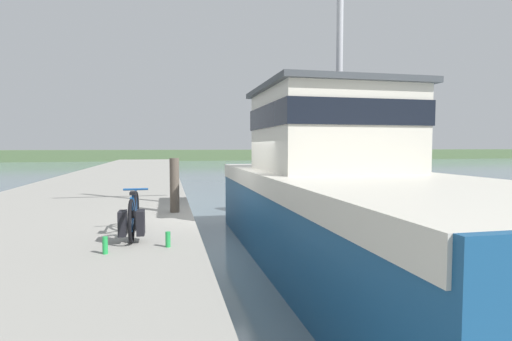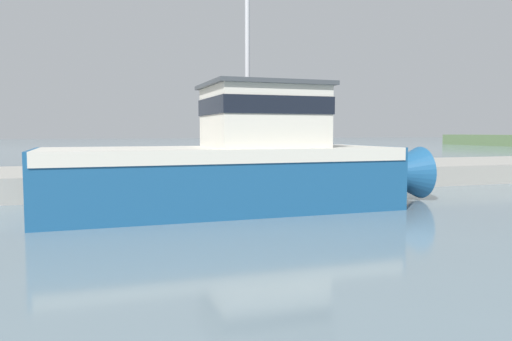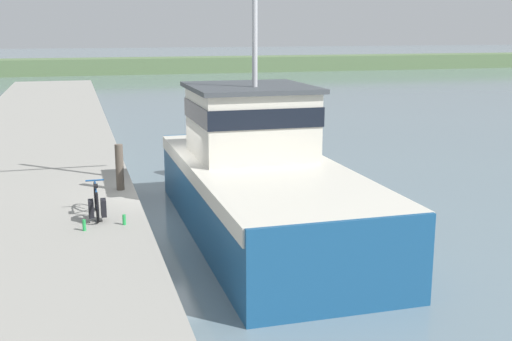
{
  "view_description": "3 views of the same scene",
  "coord_description": "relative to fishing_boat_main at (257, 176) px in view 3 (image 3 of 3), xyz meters",
  "views": [
    {
      "loc": [
        -1.62,
        -9.03,
        2.39
      ],
      "look_at": [
        0.12,
        -1.15,
        1.9
      ],
      "focal_mm": 28.0,
      "sensor_mm": 36.0,
      "label": 1
    },
    {
      "loc": [
        16.09,
        -5.65,
        2.3
      ],
      "look_at": [
        0.44,
        -0.25,
        1.01
      ],
      "focal_mm": 35.0,
      "sensor_mm": 36.0,
      "label": 2
    },
    {
      "loc": [
        -2.57,
        -17.09,
        5.22
      ],
      "look_at": [
        2.28,
        -0.03,
        1.27
      ],
      "focal_mm": 45.0,
      "sensor_mm": 36.0,
      "label": 3
    }
  ],
  "objects": [
    {
      "name": "water_bottle_by_bike",
      "position": [
        -4.48,
        -1.74,
        -0.45
      ],
      "size": [
        0.08,
        0.08,
        0.25
      ],
      "primitive_type": "cylinder",
      "color": "green",
      "rests_on": "dock_pier"
    },
    {
      "name": "bicycle_touring",
      "position": [
        -4.16,
        -0.78,
        -0.21
      ],
      "size": [
        0.44,
        1.78,
        0.79
      ],
      "rotation": [
        0.0,
        0.0,
        0.0
      ],
      "color": "black",
      "rests_on": "dock_pier"
    },
    {
      "name": "ground_plane",
      "position": [
        -1.96,
        1.28,
        -1.41
      ],
      "size": [
        320.0,
        320.0,
        0.0
      ],
      "primitive_type": "plane",
      "color": "slate"
    },
    {
      "name": "mooring_post",
      "position": [
        -3.43,
        1.78,
        0.07
      ],
      "size": [
        0.22,
        0.22,
        1.28
      ],
      "primitive_type": "cylinder",
      "color": "#51473D",
      "rests_on": "dock_pier"
    },
    {
      "name": "fishing_boat_main",
      "position": [
        0.0,
        0.0,
        0.0
      ],
      "size": [
        3.79,
        12.12,
        8.95
      ],
      "rotation": [
        0.0,
        0.0,
        0.0
      ],
      "color": "navy",
      "rests_on": "ground_plane"
    },
    {
      "name": "dock_pier",
      "position": [
        -6.11,
        1.28,
        -0.99
      ],
      "size": [
        6.13,
        80.0,
        0.84
      ],
      "primitive_type": "cube",
      "color": "gray",
      "rests_on": "ground_plane"
    },
    {
      "name": "far_shoreline",
      "position": [
        28.04,
        60.94,
        -0.51
      ],
      "size": [
        180.0,
        5.0,
        1.8
      ],
      "primitive_type": "cube",
      "color": "#567047",
      "rests_on": "ground_plane"
    },
    {
      "name": "water_bottle_on_curb",
      "position": [
        -3.59,
        -1.53,
        -0.45
      ],
      "size": [
        0.08,
        0.08,
        0.24
      ],
      "primitive_type": "cylinder",
      "color": "green",
      "rests_on": "dock_pier"
    }
  ]
}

